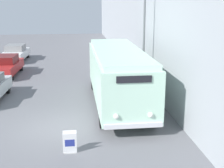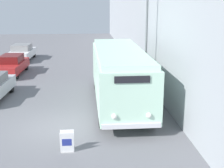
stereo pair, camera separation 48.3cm
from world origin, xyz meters
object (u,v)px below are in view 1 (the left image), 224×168
sign_board (70,143)px  streetlamp (144,20)px  vintage_bus (118,73)px  parked_car_mid (6,66)px  parked_car_far (16,53)px

sign_board → streetlamp: (4.33, 6.99, 4.06)m
vintage_bus → streetlamp: streetlamp is taller
streetlamp → parked_car_mid: 11.77m
vintage_bus → sign_board: size_ratio=10.75×
sign_board → streetlamp: bearing=58.3°
vintage_bus → parked_car_mid: size_ratio=2.01×
vintage_bus → parked_car_far: size_ratio=2.07×
parked_car_far → parked_car_mid: bearing=-83.5°
sign_board → parked_car_far: (-5.26, 19.19, 0.34)m
sign_board → parked_car_mid: parked_car_mid is taller
vintage_bus → parked_car_mid: 10.88m
parked_car_mid → vintage_bus: bearing=-43.0°
vintage_bus → sign_board: 6.17m
parked_car_mid → streetlamp: bearing=-31.0°
streetlamp → parked_car_far: size_ratio=1.56×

